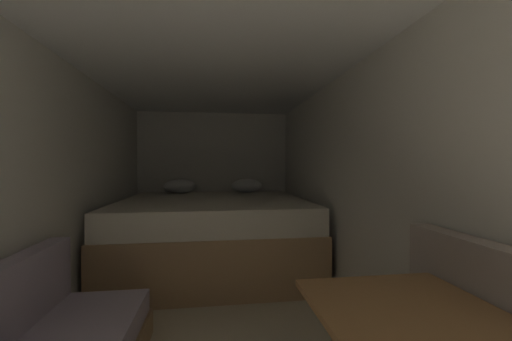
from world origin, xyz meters
TOP-DOWN VIEW (x-y plane):
  - ground_plane at (0.00, 1.91)m, footprint 6.89×6.89m
  - wall_back at (0.00, 4.38)m, footprint 2.32×0.05m
  - wall_left at (-1.13, 1.91)m, footprint 0.05×4.89m
  - wall_right at (1.13, 1.91)m, footprint 0.05×4.89m
  - ceiling_slab at (0.00, 1.91)m, footprint 2.32×4.89m
  - bed at (0.00, 3.33)m, footprint 2.10×1.97m

SIDE VIEW (x-z plane):
  - ground_plane at x=0.00m, z-range 0.00..0.00m
  - bed at x=0.00m, z-range -0.09..0.91m
  - wall_back at x=0.00m, z-range 0.00..1.99m
  - wall_left at x=-1.13m, z-range 0.00..1.99m
  - wall_right at x=1.13m, z-range 0.00..1.99m
  - ceiling_slab at x=0.00m, z-range 1.99..2.04m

